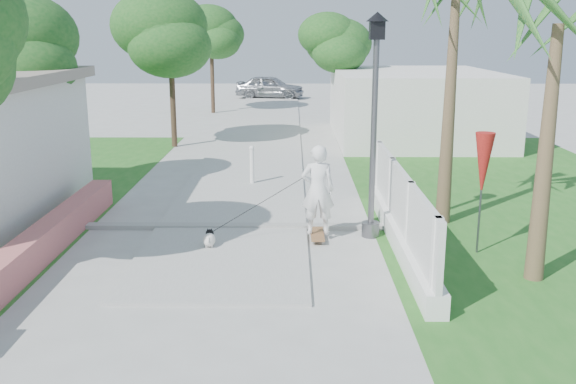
{
  "coord_description": "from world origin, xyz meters",
  "views": [
    {
      "loc": [
        1.31,
        -7.03,
        4.08
      ],
      "look_at": [
        1.22,
        4.84,
        1.1
      ],
      "focal_mm": 40.0,
      "sensor_mm": 36.0,
      "label": 1
    }
  ],
  "objects_px": {
    "bollard": "(252,164)",
    "skateboarder": "(279,200)",
    "dog": "(209,239)",
    "street_lamp": "(374,118)",
    "parked_car": "(270,87)",
    "patio_umbrella": "(483,166)"
  },
  "relations": [
    {
      "from": "bollard",
      "to": "skateboarder",
      "type": "distance_m",
      "value": 4.88
    },
    {
      "from": "bollard",
      "to": "patio_umbrella",
      "type": "xyz_separation_m",
      "value": [
        4.6,
        -5.5,
        1.1
      ]
    },
    {
      "from": "dog",
      "to": "parked_car",
      "type": "xyz_separation_m",
      "value": [
        0.18,
        28.6,
        0.52
      ]
    },
    {
      "from": "patio_umbrella",
      "to": "parked_car",
      "type": "relative_size",
      "value": 0.55
    },
    {
      "from": "street_lamp",
      "to": "parked_car",
      "type": "height_order",
      "value": "street_lamp"
    },
    {
      "from": "skateboarder",
      "to": "dog",
      "type": "bearing_deg",
      "value": 18.16
    },
    {
      "from": "parked_car",
      "to": "bollard",
      "type": "bearing_deg",
      "value": -168.61
    },
    {
      "from": "skateboarder",
      "to": "dog",
      "type": "height_order",
      "value": "skateboarder"
    },
    {
      "from": "bollard",
      "to": "dog",
      "type": "xyz_separation_m",
      "value": [
        -0.5,
        -5.29,
        -0.39
      ]
    },
    {
      "from": "patio_umbrella",
      "to": "dog",
      "type": "relative_size",
      "value": 4.34
    },
    {
      "from": "street_lamp",
      "to": "bollard",
      "type": "bearing_deg",
      "value": 120.96
    },
    {
      "from": "street_lamp",
      "to": "bollard",
      "type": "distance_m",
      "value": 5.56
    },
    {
      "from": "bollard",
      "to": "dog",
      "type": "height_order",
      "value": "bollard"
    },
    {
      "from": "skateboarder",
      "to": "dog",
      "type": "distance_m",
      "value": 1.57
    },
    {
      "from": "bollard",
      "to": "parked_car",
      "type": "distance_m",
      "value": 23.32
    },
    {
      "from": "street_lamp",
      "to": "patio_umbrella",
      "type": "xyz_separation_m",
      "value": [
        1.9,
        -1.0,
        -0.74
      ]
    },
    {
      "from": "bollard",
      "to": "dog",
      "type": "bearing_deg",
      "value": -95.41
    },
    {
      "from": "street_lamp",
      "to": "skateboarder",
      "type": "xyz_separation_m",
      "value": [
        -1.86,
        -0.3,
        -1.57
      ]
    },
    {
      "from": "skateboarder",
      "to": "dog",
      "type": "relative_size",
      "value": 4.61
    },
    {
      "from": "street_lamp",
      "to": "bollard",
      "type": "xyz_separation_m",
      "value": [
        -2.7,
        4.5,
        -1.84
      ]
    },
    {
      "from": "bollard",
      "to": "skateboarder",
      "type": "bearing_deg",
      "value": -80.06
    },
    {
      "from": "patio_umbrella",
      "to": "parked_car",
      "type": "bearing_deg",
      "value": 99.68
    }
  ]
}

